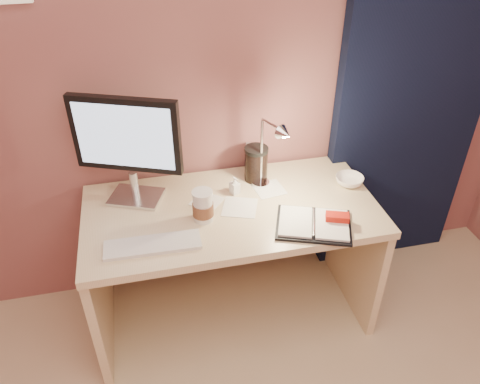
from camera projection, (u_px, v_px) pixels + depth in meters
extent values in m
plane|color=#915754|center=(214.00, 75.00, 2.23)|extent=(3.50, 0.00, 3.50)
cube|color=black|center=(413.00, 90.00, 2.46)|extent=(0.85, 0.08, 2.20)
cube|color=beige|center=(232.00, 211.00, 2.24)|extent=(1.40, 0.70, 0.04)
cube|color=beige|center=(99.00, 288.00, 2.33)|extent=(0.04, 0.66, 0.69)
cube|color=beige|center=(353.00, 247.00, 2.58)|extent=(0.04, 0.66, 0.69)
cube|color=beige|center=(220.00, 220.00, 2.68)|extent=(1.32, 0.03, 0.55)
cube|color=silver|center=(136.00, 197.00, 2.29)|extent=(0.29, 0.26, 0.02)
cylinder|color=silver|center=(134.00, 184.00, 2.25)|extent=(0.04, 0.04, 0.13)
cube|color=black|center=(126.00, 134.00, 2.09)|extent=(0.48, 0.23, 0.36)
cube|color=#ABC8E8|center=(130.00, 137.00, 2.07)|extent=(0.41, 0.17, 0.30)
cube|color=silver|center=(153.00, 245.00, 2.00)|extent=(0.41, 0.13, 0.02)
cube|color=black|center=(313.00, 225.00, 2.11)|extent=(0.40, 0.35, 0.01)
cube|color=silver|center=(296.00, 221.00, 2.12)|extent=(0.21, 0.26, 0.01)
cube|color=silver|center=(332.00, 224.00, 2.10)|extent=(0.21, 0.26, 0.01)
cube|color=red|center=(337.00, 217.00, 2.11)|extent=(0.12, 0.09, 0.03)
cube|color=silver|center=(269.00, 189.00, 2.36)|extent=(0.16, 0.16, 0.00)
cube|color=silver|center=(240.00, 207.00, 2.23)|extent=(0.20, 0.20, 0.00)
cube|color=silver|center=(207.00, 201.00, 2.27)|extent=(0.19, 0.19, 0.00)
cylinder|color=silver|center=(203.00, 207.00, 2.12)|extent=(0.09, 0.09, 0.14)
cylinder|color=brown|center=(203.00, 209.00, 2.12)|extent=(0.10, 0.10, 0.06)
cylinder|color=silver|center=(202.00, 193.00, 2.07)|extent=(0.09, 0.09, 0.01)
imported|color=white|center=(349.00, 180.00, 2.38)|extent=(0.19, 0.19, 0.04)
imported|color=silver|center=(235.00, 185.00, 2.30)|extent=(0.06, 0.06, 0.09)
cylinder|color=black|center=(256.00, 165.00, 2.39)|extent=(0.12, 0.12, 0.17)
cube|color=silver|center=(254.00, 158.00, 2.48)|extent=(0.11, 0.10, 0.14)
cylinder|color=silver|center=(260.00, 183.00, 2.39)|extent=(0.09, 0.09, 0.02)
cylinder|color=silver|center=(261.00, 152.00, 2.29)|extent=(0.01, 0.01, 0.35)
cone|color=silver|center=(257.00, 137.00, 2.06)|extent=(0.09, 0.08, 0.07)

